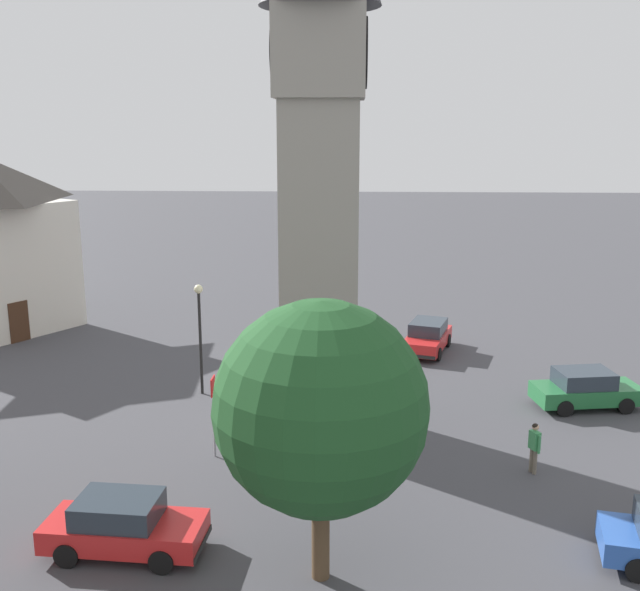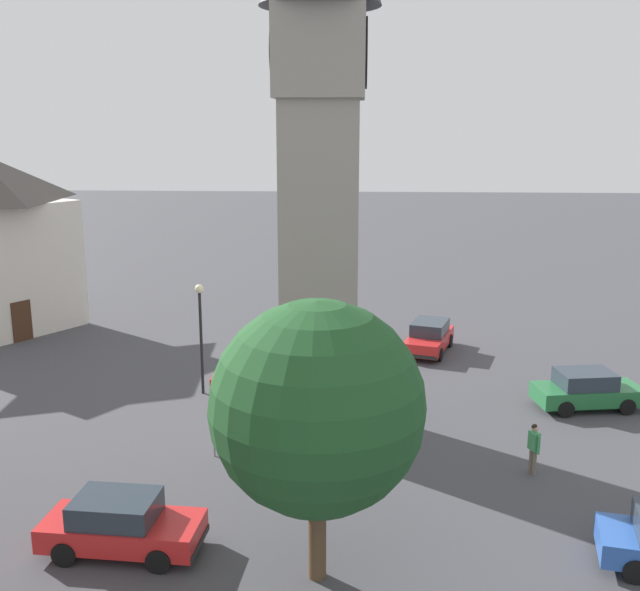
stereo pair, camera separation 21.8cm
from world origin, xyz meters
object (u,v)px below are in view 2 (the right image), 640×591
object	(u,v)px
tree	(317,407)
clock_tower	(320,81)
lamp_post	(200,320)
pedestrian	(534,444)
road_sign	(213,403)
car_red_corner	(587,390)
car_blue_kerb	(121,524)
car_white_side	(429,337)

from	to	relation	value
tree	clock_tower	bearing A→B (deg)	2.71
clock_tower	lamp_post	size ratio (longest dim) A/B	4.55
pedestrian	lamp_post	bearing A→B (deg)	61.19
pedestrian	tree	xyz separation A→B (m)	(-5.88, 6.54, 3.43)
pedestrian	clock_tower	bearing A→B (deg)	61.80
clock_tower	pedestrian	xyz separation A→B (m)	(-3.75, -7.00, -11.31)
pedestrian	lamp_post	xyz separation A→B (m)	(6.62, 12.03, 2.13)
lamp_post	road_sign	distance (m)	6.24
car_red_corner	pedestrian	size ratio (longest dim) A/B	2.57
pedestrian	tree	bearing A→B (deg)	131.93
clock_tower	road_sign	world-z (taller)	clock_tower
car_blue_kerb	road_sign	bearing A→B (deg)	-12.82
car_blue_kerb	road_sign	distance (m)	6.00
tree	car_red_corner	bearing A→B (deg)	-40.40
car_red_corner	road_sign	bearing A→B (deg)	110.20
car_white_side	lamp_post	size ratio (longest dim) A/B	0.96
car_blue_kerb	tree	world-z (taller)	tree
car_red_corner	tree	world-z (taller)	tree
clock_tower	road_sign	xyz separation A→B (m)	(-3.03, 3.39, -10.42)
car_blue_kerb	lamp_post	xyz separation A→B (m)	(11.64, 0.33, 2.37)
lamp_post	road_sign	world-z (taller)	lamp_post
car_blue_kerb	tree	size ratio (longest dim) A/B	0.60
tree	road_sign	distance (m)	8.05
clock_tower	car_blue_kerb	xyz separation A→B (m)	(-8.78, 4.70, -11.56)
pedestrian	car_white_side	bearing A→B (deg)	9.36
lamp_post	pedestrian	bearing A→B (deg)	-118.81
car_blue_kerb	car_white_side	bearing A→B (deg)	-28.06
clock_tower	car_white_side	bearing A→B (deg)	-27.95
car_white_side	road_sign	size ratio (longest dim) A/B	1.59
clock_tower	road_sign	size ratio (longest dim) A/B	7.53
car_red_corner	lamp_post	world-z (taller)	lamp_post
clock_tower	tree	world-z (taller)	clock_tower
pedestrian	road_sign	world-z (taller)	road_sign
car_blue_kerb	car_white_side	size ratio (longest dim) A/B	0.95
pedestrian	tree	world-z (taller)	tree
car_red_corner	tree	distance (m)	15.75
pedestrian	road_sign	size ratio (longest dim) A/B	0.60
lamp_post	tree	bearing A→B (deg)	-156.29
clock_tower	car_red_corner	size ratio (longest dim) A/B	4.85
clock_tower	tree	size ratio (longest dim) A/B	3.01
tree	lamp_post	size ratio (longest dim) A/B	1.51
pedestrian	car_blue_kerb	bearing A→B (deg)	113.26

